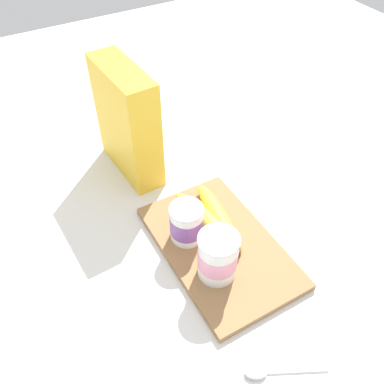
{
  "coord_description": "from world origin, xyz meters",
  "views": [
    {
      "loc": [
        -0.4,
        0.29,
        0.66
      ],
      "look_at": [
        0.11,
        0.0,
        0.07
      ],
      "focal_mm": 38.22,
      "sensor_mm": 36.0,
      "label": 1
    }
  ],
  "objects": [
    {
      "name": "spoon",
      "position": [
        -0.25,
        0.06,
        0.01
      ],
      "size": [
        0.07,
        0.13,
        0.01
      ],
      "color": "silver",
      "rests_on": "ground_plane"
    },
    {
      "name": "cutting_board",
      "position": [
        0.0,
        0.0,
        0.01
      ],
      "size": [
        0.33,
        0.21,
        0.02
      ],
      "primitive_type": "cube",
      "color": "olive",
      "rests_on": "ground_plane"
    },
    {
      "name": "yogurt_cup_back",
      "position": [
        0.05,
        0.05,
        0.05
      ],
      "size": [
        0.07,
        0.07,
        0.08
      ],
      "color": "white",
      "rests_on": "cutting_board"
    },
    {
      "name": "cereal_box",
      "position": [
        0.31,
        0.05,
        0.13
      ],
      "size": [
        0.2,
        0.08,
        0.26
      ],
      "primitive_type": "cube",
      "rotation": [
        0.0,
        0.0,
        0.06
      ],
      "color": "yellow",
      "rests_on": "ground_plane"
    },
    {
      "name": "ground_plane",
      "position": [
        0.0,
        0.0,
        0.0
      ],
      "size": [
        2.4,
        2.4,
        0.0
      ],
      "primitive_type": "plane",
      "color": "silver"
    },
    {
      "name": "banana_bunch",
      "position": [
        0.05,
        -0.01,
        0.03
      ],
      "size": [
        0.2,
        0.09,
        0.04
      ],
      "color": "yellow",
      "rests_on": "cutting_board"
    },
    {
      "name": "yogurt_cup_front",
      "position": [
        -0.05,
        0.04,
        0.06
      ],
      "size": [
        0.07,
        0.07,
        0.1
      ],
      "color": "white",
      "rests_on": "cutting_board"
    }
  ]
}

